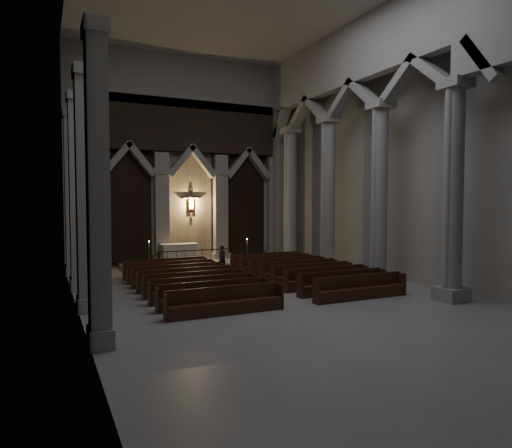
{
  "coord_description": "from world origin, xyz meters",
  "views": [
    {
      "loc": [
        -8.01,
        -14.43,
        3.69
      ],
      "look_at": [
        0.18,
        3.0,
        2.68
      ],
      "focal_mm": 32.0,
      "sensor_mm": 36.0,
      "label": 1
    }
  ],
  "objects_px": {
    "altar_rail": "(203,255)",
    "candle_stand_left": "(149,264)",
    "altar": "(179,253)",
    "pews": "(251,280)",
    "worshipper": "(223,258)",
    "candle_stand_right": "(247,258)"
  },
  "relations": [
    {
      "from": "altar",
      "to": "pews",
      "type": "bearing_deg",
      "value": -82.53
    },
    {
      "from": "altar_rail",
      "to": "altar",
      "type": "bearing_deg",
      "value": 128.82
    },
    {
      "from": "altar_rail",
      "to": "pews",
      "type": "bearing_deg",
      "value": -90.0
    },
    {
      "from": "candle_stand_left",
      "to": "candle_stand_right",
      "type": "distance_m",
      "value": 5.53
    },
    {
      "from": "altar_rail",
      "to": "candle_stand_left",
      "type": "xyz_separation_m",
      "value": [
        -3.09,
        -0.62,
        -0.22
      ]
    },
    {
      "from": "worshipper",
      "to": "candle_stand_left",
      "type": "bearing_deg",
      "value": 139.84
    },
    {
      "from": "altar",
      "to": "candle_stand_left",
      "type": "height_order",
      "value": "candle_stand_left"
    },
    {
      "from": "pews",
      "to": "altar",
      "type": "bearing_deg",
      "value": 97.47
    },
    {
      "from": "candle_stand_right",
      "to": "altar",
      "type": "bearing_deg",
      "value": 152.25
    },
    {
      "from": "altar",
      "to": "pews",
      "type": "relative_size",
      "value": 0.22
    },
    {
      "from": "candle_stand_right",
      "to": "pews",
      "type": "bearing_deg",
      "value": -112.5
    },
    {
      "from": "candle_stand_right",
      "to": "pews",
      "type": "relative_size",
      "value": 0.16
    },
    {
      "from": "pews",
      "to": "altar_rail",
      "type": "bearing_deg",
      "value": 90.0
    },
    {
      "from": "altar",
      "to": "candle_stand_right",
      "type": "relative_size",
      "value": 1.38
    },
    {
      "from": "altar_rail",
      "to": "worshipper",
      "type": "height_order",
      "value": "worshipper"
    },
    {
      "from": "candle_stand_left",
      "to": "pews",
      "type": "bearing_deg",
      "value": -62.07
    },
    {
      "from": "pews",
      "to": "worshipper",
      "type": "height_order",
      "value": "worshipper"
    },
    {
      "from": "altar_rail",
      "to": "candle_stand_right",
      "type": "relative_size",
      "value": 3.29
    },
    {
      "from": "altar",
      "to": "candle_stand_left",
      "type": "relative_size",
      "value": 1.32
    },
    {
      "from": "candle_stand_left",
      "to": "worshipper",
      "type": "distance_m",
      "value": 3.77
    },
    {
      "from": "altar",
      "to": "altar_rail",
      "type": "bearing_deg",
      "value": -51.18
    },
    {
      "from": "altar",
      "to": "candle_stand_left",
      "type": "distance_m",
      "value": 2.81
    }
  ]
}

